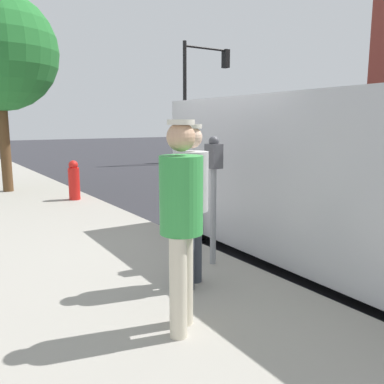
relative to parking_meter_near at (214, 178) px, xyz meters
name	(u,v)px	position (x,y,z in m)	size (l,w,h in m)	color
ground_plane	(264,245)	(-1.35, -0.54, -1.18)	(80.00, 80.00, 0.00)	#2D2D33
sidewalk_slab	(13,295)	(2.15, -0.54, -1.11)	(5.00, 32.00, 0.15)	#9E998E
parking_meter_near	(214,178)	(0.00, 0.00, 0.00)	(0.14, 0.18, 1.52)	gray
pedestrian_in_gray	(191,196)	(0.58, 0.40, -0.09)	(0.34, 0.34, 1.65)	#383D47
pedestrian_in_green	(181,214)	(1.15, 1.13, -0.06)	(0.34, 0.34, 1.69)	beige
parked_van	(348,178)	(-1.50, 0.72, -0.03)	(2.26, 5.26, 2.15)	#BCBCC1
traffic_light_corner	(201,83)	(-7.65, -11.29, 2.34)	(2.48, 0.42, 5.20)	black
fire_hydrant	(74,181)	(0.10, -4.96, -0.61)	(0.24, 0.24, 0.86)	red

